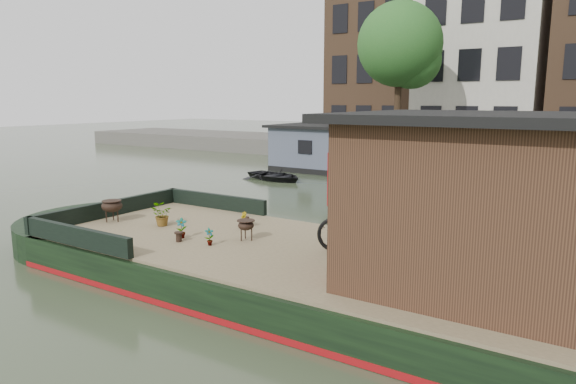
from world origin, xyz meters
The scene contains 19 objects.
ground centered at (0.00, 0.00, 0.00)m, with size 120.00×120.00×0.00m, color #2E3A25.
houseboat_hull centered at (-1.33, 0.00, 0.27)m, with size 14.01×4.02×0.60m.
houseboat_deck centered at (0.00, 0.00, 0.62)m, with size 11.80×3.80×0.05m, color #817250.
bow_bulwark centered at (-5.07, 0.00, 0.82)m, with size 3.00×4.00×0.35m.
cabin centered at (2.19, 0.00, 1.88)m, with size 4.00×3.50×2.42m.
bicycle centered at (0.20, 0.50, 1.13)m, with size 0.64×1.82×0.96m, color black.
potted_plant_a centered at (-3.22, -0.52, 0.85)m, with size 0.21×0.14×0.39m, color brown.
potted_plant_b centered at (-2.70, 0.70, 0.82)m, with size 0.19×0.15×0.34m, color brown.
potted_plant_c centered at (-4.27, -0.05, 0.89)m, with size 0.42×0.37×0.47m, color brown.
potted_plant_e centered at (-2.44, -0.61, 0.81)m, with size 0.17×0.11×0.32m, color brown.
brazier_front centered at (-5.46, -0.33, 0.88)m, with size 0.43×0.43×0.46m, color black, non-canonical shape.
brazier_rear centered at (-2.11, 0.04, 0.84)m, with size 0.36×0.36×0.39m, color black, non-canonical shape.
bollard_port centered at (-2.83, 0.96, 0.74)m, with size 0.16×0.16×0.18m, color black.
bollard_stbd centered at (-3.09, -0.73, 0.74)m, with size 0.16×0.16×0.19m, color black.
dinghy centered at (-8.20, 9.93, 0.29)m, with size 2.00×2.80×0.58m, color black.
far_houseboat centered at (0.00, 14.00, 0.97)m, with size 20.40×4.40×2.11m.
quay centered at (0.00, 20.50, 0.45)m, with size 60.00×6.00×0.90m, color #47443F.
townhouse_row centered at (0.15, 27.50, 7.90)m, with size 27.25×8.00×16.50m.
tree_left centered at (-6.36, 19.07, 5.89)m, with size 4.40×4.40×7.40m.
Camera 1 is at (3.61, -7.36, 3.24)m, focal length 32.00 mm.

